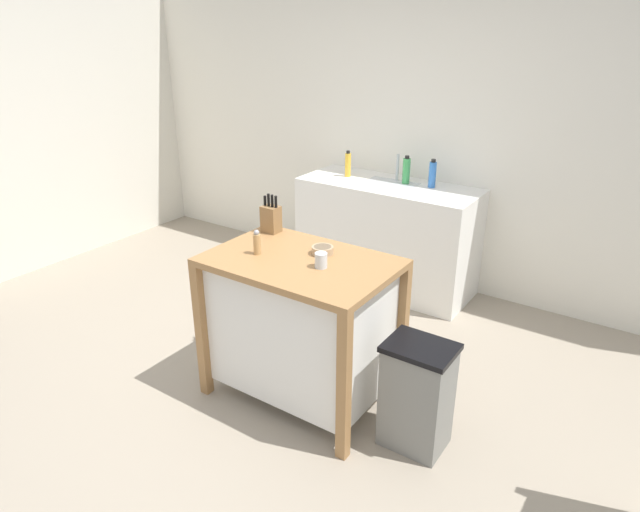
{
  "coord_description": "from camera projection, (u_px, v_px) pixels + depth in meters",
  "views": [
    {
      "loc": [
        1.97,
        -2.21,
        2.19
      ],
      "look_at": [
        0.24,
        0.35,
        0.87
      ],
      "focal_mm": 31.54,
      "sensor_mm": 36.0,
      "label": 1
    }
  ],
  "objects": [
    {
      "name": "sink_faucet",
      "position": [
        397.0,
        167.0,
        4.7
      ],
      "size": [
        0.02,
        0.02,
        0.22
      ],
      "color": "#B7BCC1",
      "rests_on": "sink_counter"
    },
    {
      "name": "bottle_spray_cleaner",
      "position": [
        432.0,
        174.0,
        4.5
      ],
      "size": [
        0.06,
        0.06,
        0.23
      ],
      "color": "blue",
      "rests_on": "sink_counter"
    },
    {
      "name": "wall_back",
      "position": [
        419.0,
        132.0,
        4.71
      ],
      "size": [
        5.95,
        0.1,
        2.6
      ],
      "primitive_type": "cube",
      "color": "silver",
      "rests_on": "ground"
    },
    {
      "name": "bottle_hand_soap",
      "position": [
        348.0,
        164.0,
        4.81
      ],
      "size": [
        0.05,
        0.05,
        0.22
      ],
      "color": "yellow",
      "rests_on": "sink_counter"
    },
    {
      "name": "pepper_grinder",
      "position": [
        257.0,
        243.0,
        3.24
      ],
      "size": [
        0.04,
        0.04,
        0.15
      ],
      "color": "tan",
      "rests_on": "kitchen_island"
    },
    {
      "name": "trash_bin",
      "position": [
        417.0,
        395.0,
        3.02
      ],
      "size": [
        0.36,
        0.28,
        0.63
      ],
      "color": "slate",
      "rests_on": "ground"
    },
    {
      "name": "bowl_ceramic_small",
      "position": [
        323.0,
        250.0,
        3.26
      ],
      "size": [
        0.13,
        0.13,
        0.05
      ],
      "color": "tan",
      "rests_on": "kitchen_island"
    },
    {
      "name": "bottle_dish_soap",
      "position": [
        406.0,
        170.0,
        4.61
      ],
      "size": [
        0.06,
        0.06,
        0.23
      ],
      "color": "green",
      "rests_on": "sink_counter"
    },
    {
      "name": "wall_left",
      "position": [
        60.0,
        121.0,
        5.19
      ],
      "size": [
        0.1,
        2.78,
        2.6
      ],
      "primitive_type": "cube",
      "color": "silver",
      "rests_on": "ground"
    },
    {
      "name": "ground_plane",
      "position": [
        258.0,
        391.0,
        3.56
      ],
      "size": [
        6.95,
        6.95,
        0.0
      ],
      "primitive_type": "plane",
      "color": "gray",
      "rests_on": "ground"
    },
    {
      "name": "knife_block",
      "position": [
        271.0,
        218.0,
        3.57
      ],
      "size": [
        0.11,
        0.09,
        0.25
      ],
      "color": "olive",
      "rests_on": "kitchen_island"
    },
    {
      "name": "drinking_cup",
      "position": [
        321.0,
        260.0,
        3.07
      ],
      "size": [
        0.07,
        0.07,
        0.09
      ],
      "color": "silver",
      "rests_on": "kitchen_island"
    },
    {
      "name": "sink_counter",
      "position": [
        386.0,
        236.0,
        4.81
      ],
      "size": [
        1.5,
        0.6,
        0.92
      ],
      "color": "white",
      "rests_on": "ground"
    },
    {
      "name": "kitchen_island",
      "position": [
        301.0,
        322.0,
        3.35
      ],
      "size": [
        1.07,
        0.72,
        0.92
      ],
      "color": "#9E7042",
      "rests_on": "ground"
    }
  ]
}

